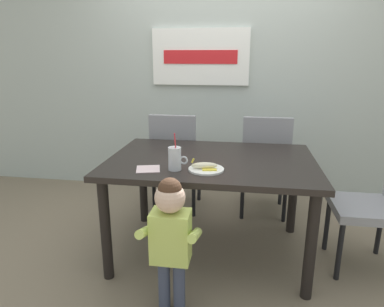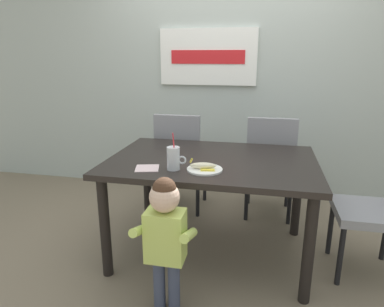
{
  "view_description": "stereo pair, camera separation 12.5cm",
  "coord_description": "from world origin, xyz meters",
  "px_view_note": "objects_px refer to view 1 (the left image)",
  "views": [
    {
      "loc": [
        0.23,
        -2.35,
        1.47
      ],
      "look_at": [
        -0.13,
        -0.1,
        0.82
      ],
      "focal_mm": 32.09,
      "sensor_mm": 36.0,
      "label": 1
    },
    {
      "loc": [
        0.35,
        -2.32,
        1.47
      ],
      "look_at": [
        -0.13,
        -0.1,
        0.82
      ],
      "focal_mm": 32.09,
      "sensor_mm": 36.0,
      "label": 2
    }
  ],
  "objects_px": {
    "snack_plate": "(206,169)",
    "paper_napkin": "(148,169)",
    "peeled_banana": "(205,166)",
    "dining_chair_right": "(265,161)",
    "dining_table": "(211,171)",
    "dining_chair_left": "(175,157)",
    "dining_chair_far": "(381,197)",
    "milk_cup": "(175,160)",
    "toddler_standing": "(171,231)"
  },
  "relations": [
    {
      "from": "dining_table",
      "to": "toddler_standing",
      "type": "bearing_deg",
      "value": -103.26
    },
    {
      "from": "dining_chair_far",
      "to": "dining_chair_right",
      "type": "bearing_deg",
      "value": -134.61
    },
    {
      "from": "dining_chair_left",
      "to": "dining_chair_far",
      "type": "height_order",
      "value": "same"
    },
    {
      "from": "dining_chair_left",
      "to": "dining_chair_far",
      "type": "bearing_deg",
      "value": 155.74
    },
    {
      "from": "toddler_standing",
      "to": "milk_cup",
      "type": "distance_m",
      "value": 0.48
    },
    {
      "from": "dining_chair_right",
      "to": "peeled_banana",
      "type": "bearing_deg",
      "value": 65.98
    },
    {
      "from": "peeled_banana",
      "to": "paper_napkin",
      "type": "distance_m",
      "value": 0.37
    },
    {
      "from": "dining_chair_left",
      "to": "paper_napkin",
      "type": "xyz_separation_m",
      "value": [
        0.03,
        -1.0,
        0.22
      ]
    },
    {
      "from": "peeled_banana",
      "to": "dining_chair_left",
      "type": "bearing_deg",
      "value": 112.27
    },
    {
      "from": "toddler_standing",
      "to": "snack_plate",
      "type": "height_order",
      "value": "toddler_standing"
    },
    {
      "from": "snack_plate",
      "to": "peeled_banana",
      "type": "bearing_deg",
      "value": -144.13
    },
    {
      "from": "dining_chair_left",
      "to": "milk_cup",
      "type": "relative_size",
      "value": 3.84
    },
    {
      "from": "peeled_banana",
      "to": "dining_table",
      "type": "bearing_deg",
      "value": 86.7
    },
    {
      "from": "milk_cup",
      "to": "peeled_banana",
      "type": "bearing_deg",
      "value": 5.65
    },
    {
      "from": "dining_chair_right",
      "to": "paper_napkin",
      "type": "height_order",
      "value": "dining_chair_right"
    },
    {
      "from": "dining_chair_left",
      "to": "peeled_banana",
      "type": "bearing_deg",
      "value": 112.27
    },
    {
      "from": "snack_plate",
      "to": "peeled_banana",
      "type": "distance_m",
      "value": 0.03
    },
    {
      "from": "dining_table",
      "to": "toddler_standing",
      "type": "height_order",
      "value": "toddler_standing"
    },
    {
      "from": "dining_chair_right",
      "to": "snack_plate",
      "type": "xyz_separation_m",
      "value": [
        -0.43,
        -0.98,
        0.22
      ]
    },
    {
      "from": "dining_chair_right",
      "to": "snack_plate",
      "type": "relative_size",
      "value": 4.17
    },
    {
      "from": "milk_cup",
      "to": "peeled_banana",
      "type": "distance_m",
      "value": 0.2
    },
    {
      "from": "dining_table",
      "to": "toddler_standing",
      "type": "distance_m",
      "value": 0.7
    },
    {
      "from": "snack_plate",
      "to": "paper_napkin",
      "type": "relative_size",
      "value": 1.53
    },
    {
      "from": "dining_chair_right",
      "to": "milk_cup",
      "type": "bearing_deg",
      "value": 57.86
    },
    {
      "from": "dining_chair_right",
      "to": "dining_chair_far",
      "type": "height_order",
      "value": "same"
    },
    {
      "from": "toddler_standing",
      "to": "peeled_banana",
      "type": "relative_size",
      "value": 4.79
    },
    {
      "from": "dining_chair_right",
      "to": "dining_chair_far",
      "type": "relative_size",
      "value": 1.0
    },
    {
      "from": "dining_chair_left",
      "to": "dining_chair_right",
      "type": "bearing_deg",
      "value": -178.52
    },
    {
      "from": "dining_chair_left",
      "to": "paper_napkin",
      "type": "bearing_deg",
      "value": 91.55
    },
    {
      "from": "peeled_banana",
      "to": "paper_napkin",
      "type": "relative_size",
      "value": 1.17
    },
    {
      "from": "milk_cup",
      "to": "dining_chair_far",
      "type": "bearing_deg",
      "value": 11.24
    },
    {
      "from": "dining_table",
      "to": "milk_cup",
      "type": "xyz_separation_m",
      "value": [
        -0.21,
        -0.29,
        0.16
      ]
    },
    {
      "from": "dining_chair_left",
      "to": "milk_cup",
      "type": "xyz_separation_m",
      "value": [
        0.2,
        -0.98,
        0.28
      ]
    },
    {
      "from": "dining_chair_far",
      "to": "paper_napkin",
      "type": "xyz_separation_m",
      "value": [
        -1.54,
        -0.29,
        0.22
      ]
    },
    {
      "from": "dining_chair_right",
      "to": "dining_table",
      "type": "bearing_deg",
      "value": 59.37
    },
    {
      "from": "snack_plate",
      "to": "dining_chair_far",
      "type": "bearing_deg",
      "value": 11.93
    },
    {
      "from": "dining_table",
      "to": "snack_plate",
      "type": "bearing_deg",
      "value": -91.57
    },
    {
      "from": "dining_chair_left",
      "to": "toddler_standing",
      "type": "xyz_separation_m",
      "value": [
        0.25,
        -1.36,
        -0.02
      ]
    },
    {
      "from": "dining_chair_left",
      "to": "peeled_banana",
      "type": "height_order",
      "value": "dining_chair_left"
    },
    {
      "from": "toddler_standing",
      "to": "peeled_banana",
      "type": "bearing_deg",
      "value": 70.41
    },
    {
      "from": "dining_table",
      "to": "dining_chair_right",
      "type": "bearing_deg",
      "value": 59.37
    },
    {
      "from": "paper_napkin",
      "to": "snack_plate",
      "type": "bearing_deg",
      "value": 6.55
    },
    {
      "from": "snack_plate",
      "to": "milk_cup",
      "type": "bearing_deg",
      "value": -172.89
    },
    {
      "from": "dining_chair_right",
      "to": "peeled_banana",
      "type": "height_order",
      "value": "dining_chair_right"
    },
    {
      "from": "dining_chair_right",
      "to": "paper_napkin",
      "type": "xyz_separation_m",
      "value": [
        -0.8,
        -1.02,
        0.22
      ]
    },
    {
      "from": "dining_chair_left",
      "to": "dining_chair_far",
      "type": "xyz_separation_m",
      "value": [
        1.57,
        -0.71,
        0.0
      ]
    },
    {
      "from": "dining_table",
      "to": "dining_chair_left",
      "type": "xyz_separation_m",
      "value": [
        -0.41,
        0.69,
        -0.12
      ]
    },
    {
      "from": "peeled_banana",
      "to": "snack_plate",
      "type": "bearing_deg",
      "value": 35.87
    },
    {
      "from": "snack_plate",
      "to": "paper_napkin",
      "type": "bearing_deg",
      "value": -173.45
    },
    {
      "from": "snack_plate",
      "to": "peeled_banana",
      "type": "relative_size",
      "value": 1.31
    }
  ]
}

